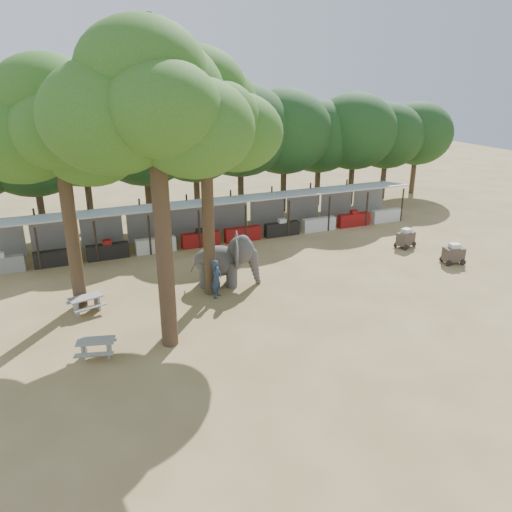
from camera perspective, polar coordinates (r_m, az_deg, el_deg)
name	(u,v)px	position (r m, az deg, el deg)	size (l,w,h in m)	color
ground	(326,337)	(20.94, 7.97, -9.18)	(100.00, 100.00, 0.00)	brown
vendor_stalls	(217,222)	(32.19, -4.50, 3.92)	(28.00, 2.99, 2.80)	#A4A7AB
yard_tree_left	(53,124)	(22.78, -22.16, 13.75)	(7.10, 6.90, 11.02)	#332316
yard_tree_center	(149,104)	(18.06, -12.13, 16.61)	(7.10, 6.90, 12.04)	#332316
yard_tree_back	(200,113)	(22.71, -6.39, 15.91)	(7.10, 6.90, 11.36)	#332316
backdrop_trees	(192,143)	(36.13, -7.38, 12.65)	(46.46, 5.95, 8.33)	#332316
elephant	(226,260)	(25.22, -3.42, -0.45)	(3.52, 2.69, 2.62)	#3C3A3A
handler	(217,279)	(23.90, -4.53, -2.62)	(0.68, 0.46, 1.90)	#26384C
picnic_table_near	(96,346)	(20.20, -17.79, -9.74)	(1.67, 1.58, 0.70)	gray
picnic_table_far	(86,302)	(23.88, -18.83, -4.99)	(1.73, 1.63, 0.72)	gray
cart_front	(453,254)	(30.28, 21.64, 0.24)	(1.35, 1.04, 1.18)	#382E27
cart_back	(406,238)	(32.15, 16.73, 1.98)	(1.41, 1.14, 1.20)	#382E27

